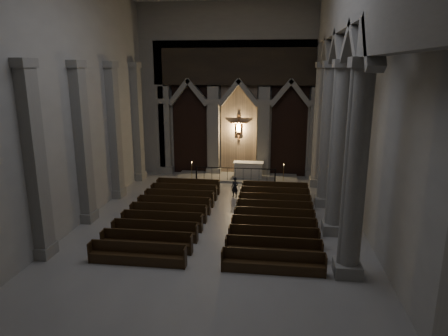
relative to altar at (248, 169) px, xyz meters
name	(u,v)px	position (x,y,z in m)	size (l,w,h in m)	color
room	(213,69)	(-0.81, -10.58, 6.91)	(24.00, 24.10, 12.00)	gray
sanctuary_wall	(239,83)	(-0.81, 0.95, 5.93)	(14.00, 0.77, 12.00)	gray
right_arcade	(345,64)	(4.69, -9.25, 7.14)	(1.00, 24.00, 12.00)	gray
left_pilasters	(100,139)	(-7.56, -7.08, 3.22)	(0.60, 13.00, 8.03)	gray
sanctuary_step	(237,177)	(-0.81, 0.02, -0.61)	(8.50, 2.60, 0.15)	gray
altar	(248,169)	(0.00, 0.00, 0.00)	(2.11, 0.85, 1.07)	beige
altar_rail	(235,172)	(-0.81, -1.10, 0.03)	(5.51, 0.09, 1.08)	black
candle_stand_left	(192,175)	(-3.87, -0.95, -0.33)	(0.23, 0.23, 1.33)	#AA8334
candle_stand_right	(283,178)	(2.45, -0.77, -0.33)	(0.22, 0.22, 1.31)	#AA8334
pews	(220,218)	(-0.81, -8.52, -0.40)	(9.39, 9.92, 0.89)	black
worshipper	(235,187)	(-0.51, -4.23, -0.07)	(0.45, 0.30, 1.24)	black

